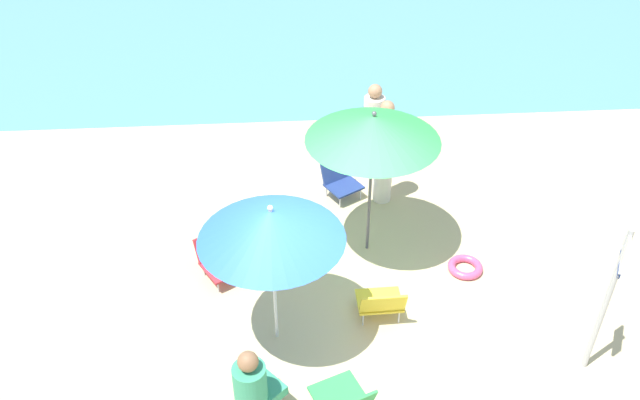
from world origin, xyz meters
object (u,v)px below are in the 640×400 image
person_b (373,130)px  umbrella_blue (271,225)px  beach_chair_d (340,178)px  beach_chair_a (344,400)px  warning_sign (613,283)px  swim_ring (465,267)px  person_c (254,384)px  umbrella_green (373,128)px  beach_chair_c (381,302)px  beach_chair_b (219,258)px  person_a (384,152)px

person_b → umbrella_blue: bearing=24.7°
beach_chair_d → person_b: (0.57, 0.56, 0.49)m
beach_chair_a → person_b: person_b is taller
warning_sign → person_b: bearing=143.3°
swim_ring → beach_chair_a: bearing=-130.5°
person_b → person_c: size_ratio=1.60×
beach_chair_a → umbrella_green: bearing=-34.3°
beach_chair_a → person_c: bearing=62.2°
umbrella_green → person_c: 3.36m
beach_chair_c → beach_chair_d: bearing=4.2°
beach_chair_b → person_c: size_ratio=0.75×
umbrella_green → person_c: bearing=-120.2°
beach_chair_b → person_c: bearing=-19.0°
beach_chair_a → warning_sign: warning_sign is taller
person_b → swim_ring: 2.69m
umbrella_green → warning_sign: bearing=-45.2°
umbrella_blue → person_a: 3.26m
umbrella_blue → warning_sign: bearing=-11.2°
umbrella_green → person_c: (-1.53, -2.62, -1.43)m
beach_chair_c → swim_ring: 1.52m
warning_sign → beach_chair_d: bearing=153.3°
beach_chair_d → person_b: bearing=104.0°
beach_chair_b → warning_sign: warning_sign is taller
beach_chair_a → beach_chair_b: bearing=9.3°
beach_chair_a → swim_ring: (1.85, 2.17, -0.22)m
umbrella_blue → person_a: (1.65, 2.67, -0.86)m
beach_chair_b → person_c: (0.49, -2.24, 0.23)m
person_a → swim_ring: person_a is taller
person_a → person_b: size_ratio=1.07×
beach_chair_a → person_a: (0.97, 3.85, 0.58)m
beach_chair_b → swim_ring: bearing=55.8°
umbrella_green → beach_chair_a: umbrella_green is taller
beach_chair_b → person_b: 3.27m
person_a → person_b: 0.73m
umbrella_blue → beach_chair_b: bearing=122.3°
beach_chair_a → beach_chair_d: (0.33, 4.02, 0.04)m
beach_chair_c → warning_sign: size_ratio=0.28×
beach_chair_c → person_a: (0.38, 2.49, 0.56)m
beach_chair_a → warning_sign: size_ratio=0.38×
swim_ring → umbrella_blue: bearing=-158.6°
person_b → person_c: person_b is taller
beach_chair_a → person_b: (0.90, 4.58, 0.53)m
beach_chair_c → swim_ring: size_ratio=1.21×
umbrella_green → beach_chair_b: bearing=-169.3°
person_c → person_a: bearing=21.3°
umbrella_blue → umbrella_green: umbrella_green is taller
umbrella_green → beach_chair_b: 2.64m
umbrella_blue → beach_chair_d: umbrella_blue is taller
beach_chair_c → beach_chair_a: bearing=155.6°
beach_chair_b → swim_ring: beach_chair_b is taller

